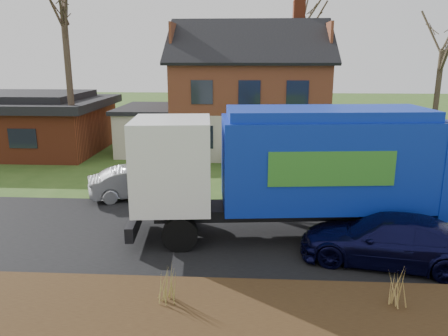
{
  "coord_description": "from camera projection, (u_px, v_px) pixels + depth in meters",
  "views": [
    {
      "loc": [
        2.01,
        -13.85,
        5.9
      ],
      "look_at": [
        1.06,
        2.5,
        1.71
      ],
      "focal_mm": 35.0,
      "sensor_mm": 36.0,
      "label": 1
    }
  ],
  "objects": [
    {
      "name": "ground",
      "position": [
        189.0,
        234.0,
        14.97
      ],
      "size": [
        120.0,
        120.0,
        0.0
      ],
      "primitive_type": "plane",
      "color": "#32531B",
      "rests_on": "ground"
    },
    {
      "name": "road",
      "position": [
        189.0,
        233.0,
        14.97
      ],
      "size": [
        80.0,
        7.0,
        0.02
      ],
      "primitive_type": "cube",
      "color": "black",
      "rests_on": "ground"
    },
    {
      "name": "mulch_verge",
      "position": [
        157.0,
        320.0,
        9.81
      ],
      "size": [
        80.0,
        3.5,
        0.3
      ],
      "primitive_type": "cube",
      "color": "black",
      "rests_on": "ground"
    },
    {
      "name": "main_house",
      "position": [
        241.0,
        87.0,
        27.34
      ],
      "size": [
        12.95,
        8.95,
        9.26
      ],
      "color": "beige",
      "rests_on": "ground"
    },
    {
      "name": "ranch_house",
      "position": [
        29.0,
        123.0,
        27.76
      ],
      "size": [
        9.8,
        8.2,
        3.7
      ],
      "color": "brown",
      "rests_on": "ground"
    },
    {
      "name": "garbage_truck",
      "position": [
        293.0,
        164.0,
        14.27
      ],
      "size": [
        10.27,
        3.66,
        4.31
      ],
      "rotation": [
        0.0,
        0.0,
        0.1
      ],
      "color": "black",
      "rests_on": "ground"
    },
    {
      "name": "silver_sedan",
      "position": [
        138.0,
        182.0,
        18.71
      ],
      "size": [
        4.3,
        2.9,
        1.34
      ],
      "primitive_type": "imported",
      "rotation": [
        0.0,
        0.0,
        1.97
      ],
      "color": "#9DA0A4",
      "rests_on": "ground"
    },
    {
      "name": "navy_wagon",
      "position": [
        388.0,
        240.0,
        12.71
      ],
      "size": [
        5.34,
        3.12,
        1.45
      ],
      "primitive_type": "imported",
      "rotation": [
        0.0,
        0.0,
        -1.8
      ],
      "color": "#0B0C33",
      "rests_on": "ground"
    },
    {
      "name": "tree_front_east",
      "position": [
        445.0,
        29.0,
        22.23
      ],
      "size": [
        3.21,
        3.21,
        8.92
      ],
      "color": "#433828",
      "rests_on": "ground"
    },
    {
      "name": "tree_back",
      "position": [
        304.0,
        0.0,
        32.24
      ],
      "size": [
        3.77,
        3.77,
        11.93
      ],
      "color": "#443629",
      "rests_on": "ground"
    },
    {
      "name": "grass_clump_mid",
      "position": [
        167.0,
        284.0,
        10.15
      ],
      "size": [
        0.33,
        0.27,
        0.92
      ],
      "color": "#9C8D44",
      "rests_on": "mulch_verge"
    },
    {
      "name": "grass_clump_east",
      "position": [
        396.0,
        287.0,
        10.02
      ],
      "size": [
        0.37,
        0.31,
        0.94
      ],
      "color": "#AA8B4B",
      "rests_on": "mulch_verge"
    }
  ]
}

